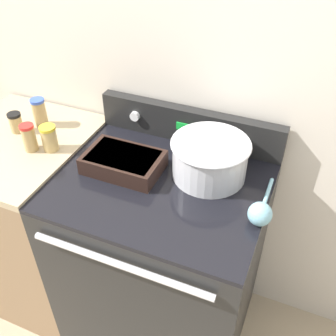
{
  "coord_description": "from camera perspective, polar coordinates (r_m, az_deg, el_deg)",
  "views": [
    {
      "loc": [
        0.44,
        -0.68,
        1.84
      ],
      "look_at": [
        0.02,
        0.33,
        0.98
      ],
      "focal_mm": 42.0,
      "sensor_mm": 36.0,
      "label": 1
    }
  ],
  "objects": [
    {
      "name": "kitchen_wall",
      "position": [
        1.53,
        4.31,
        15.55
      ],
      "size": [
        8.0,
        0.05,
        2.5
      ],
      "color": "beige",
      "rests_on": "ground_plane"
    },
    {
      "name": "stove_range",
      "position": [
        1.76,
        -0.83,
        -13.48
      ],
      "size": [
        0.77,
        0.66,
        0.92
      ],
      "color": "black",
      "rests_on": "ground_plane"
    },
    {
      "name": "control_panel",
      "position": [
        1.6,
        3.15,
        6.21
      ],
      "size": [
        0.77,
        0.07,
        0.15
      ],
      "color": "black",
      "rests_on": "stove_range"
    },
    {
      "name": "side_counter",
      "position": [
        2.03,
        -18.48,
        -6.97
      ],
      "size": [
        0.56,
        0.63,
        0.93
      ],
      "color": "#896B4C",
      "rests_on": "ground_plane"
    },
    {
      "name": "mixing_bowl",
      "position": [
        1.42,
        6.1,
        1.59
      ],
      "size": [
        0.29,
        0.29,
        0.15
      ],
      "color": "silver",
      "rests_on": "stove_range"
    },
    {
      "name": "casserole_dish",
      "position": [
        1.47,
        -6.48,
        0.98
      ],
      "size": [
        0.29,
        0.19,
        0.07
      ],
      "color": "black",
      "rests_on": "stove_range"
    },
    {
      "name": "ladle",
      "position": [
        1.29,
        13.27,
        -6.33
      ],
      "size": [
        0.08,
        0.26,
        0.08
      ],
      "color": "#7AB2C6",
      "rests_on": "stove_range"
    },
    {
      "name": "spice_jar_yellow_cap",
      "position": [
        1.61,
        -16.84,
        4.17
      ],
      "size": [
        0.06,
        0.06,
        0.11
      ],
      "color": "tan",
      "rests_on": "side_counter"
    },
    {
      "name": "spice_jar_red_cap",
      "position": [
        1.63,
        -19.51,
        4.19
      ],
      "size": [
        0.06,
        0.06,
        0.11
      ],
      "color": "tan",
      "rests_on": "side_counter"
    },
    {
      "name": "spice_jar_blue_cap",
      "position": [
        1.77,
        -18.14,
        7.69
      ],
      "size": [
        0.06,
        0.06,
        0.12
      ],
      "color": "tan",
      "rests_on": "side_counter"
    },
    {
      "name": "spice_jar_black_cap",
      "position": [
        1.77,
        -21.23,
        6.2
      ],
      "size": [
        0.06,
        0.06,
        0.09
      ],
      "color": "tan",
      "rests_on": "side_counter"
    }
  ]
}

